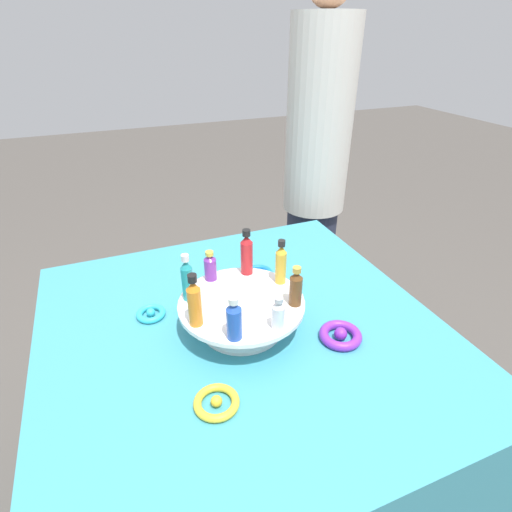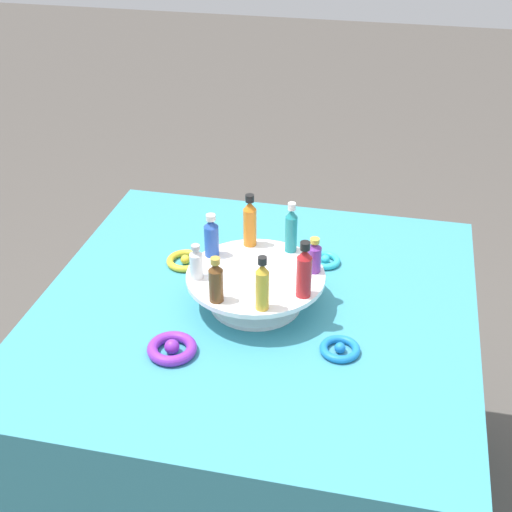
% 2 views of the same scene
% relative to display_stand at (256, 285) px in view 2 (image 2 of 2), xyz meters
% --- Properties ---
extents(ground_plane, '(12.00, 12.00, 0.00)m').
position_rel_display_stand_xyz_m(ground_plane, '(0.00, 0.00, -0.79)').
color(ground_plane, '#4C4742').
extents(party_table, '(1.05, 1.05, 0.73)m').
position_rel_display_stand_xyz_m(party_table, '(0.00, 0.00, -0.42)').
color(party_table, teal).
rests_on(party_table, ground_plane).
extents(display_stand, '(0.33, 0.33, 0.09)m').
position_rel_display_stand_xyz_m(display_stand, '(0.00, 0.00, 0.00)').
color(display_stand, white).
rests_on(display_stand, party_table).
extents(bottle_purple, '(0.03, 0.03, 0.09)m').
position_rel_display_stand_xyz_m(bottle_purple, '(0.04, -0.13, 0.07)').
color(bottle_purple, '#702D93').
rests_on(bottle_purple, display_stand).
extents(bottle_teal, '(0.03, 0.03, 0.13)m').
position_rel_display_stand_xyz_m(bottle_teal, '(0.12, -0.06, 0.09)').
color(bottle_teal, teal).
rests_on(bottle_teal, display_stand).
extents(bottle_orange, '(0.03, 0.03, 0.14)m').
position_rel_display_stand_xyz_m(bottle_orange, '(0.13, 0.04, 0.10)').
color(bottle_orange, orange).
rests_on(bottle_orange, display_stand).
extents(bottle_blue, '(0.04, 0.04, 0.11)m').
position_rel_display_stand_xyz_m(bottle_blue, '(0.06, 0.12, 0.08)').
color(bottle_blue, '#234CAD').
rests_on(bottle_blue, display_stand).
extents(bottle_clear, '(0.03, 0.03, 0.09)m').
position_rel_display_stand_xyz_m(bottle_clear, '(-0.04, 0.13, 0.07)').
color(bottle_clear, silver).
rests_on(bottle_clear, display_stand).
extents(bottle_brown, '(0.03, 0.03, 0.11)m').
position_rel_display_stand_xyz_m(bottle_brown, '(-0.12, 0.06, 0.08)').
color(bottle_brown, brown).
rests_on(bottle_brown, display_stand).
extents(bottle_gold, '(0.03, 0.03, 0.13)m').
position_rel_display_stand_xyz_m(bottle_gold, '(-0.13, -0.04, 0.09)').
color(bottle_gold, gold).
rests_on(bottle_gold, display_stand).
extents(bottle_red, '(0.03, 0.03, 0.14)m').
position_rel_display_stand_xyz_m(bottle_red, '(-0.06, -0.12, 0.10)').
color(bottle_red, '#B21E23').
rests_on(bottle_red, display_stand).
extents(ribbon_bow_teal, '(0.08, 0.08, 0.02)m').
position_rel_display_stand_xyz_m(ribbon_bow_teal, '(0.22, -0.14, -0.05)').
color(ribbon_bow_teal, '#2DB7CC').
rests_on(ribbon_bow_teal, party_table).
extents(ribbon_bow_gold, '(0.10, 0.10, 0.03)m').
position_rel_display_stand_xyz_m(ribbon_bow_gold, '(0.14, 0.22, -0.04)').
color(ribbon_bow_gold, gold).
rests_on(ribbon_bow_gold, party_table).
extents(ribbon_bow_purple, '(0.11, 0.11, 0.03)m').
position_rel_display_stand_xyz_m(ribbon_bow_purple, '(-0.22, 0.14, -0.04)').
color(ribbon_bow_purple, purple).
rests_on(ribbon_bow_purple, party_table).
extents(ribbon_bow_blue, '(0.09, 0.09, 0.02)m').
position_rel_display_stand_xyz_m(ribbon_bow_blue, '(-0.14, -0.22, -0.04)').
color(ribbon_bow_blue, blue).
rests_on(ribbon_bow_blue, party_table).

